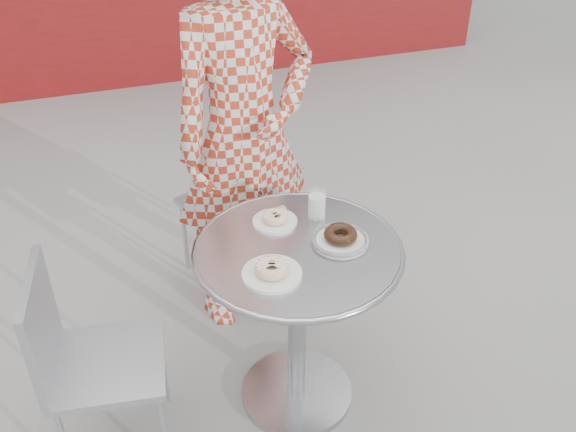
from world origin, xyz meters
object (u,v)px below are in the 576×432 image
object	(u,v)px
chair_left	(112,396)
plate_checker	(340,238)
seated_person	(244,135)
plate_near	(272,271)
chair_far	(232,231)
plate_far	(275,219)
milk_cup	(317,205)
bistro_table	(298,288)

from	to	relation	value
chair_left	plate_checker	size ratio (longest dim) A/B	3.96
seated_person	plate_checker	xyz separation A→B (m)	(0.16, -0.65, -0.13)
plate_near	plate_checker	distance (m)	0.30
chair_far	plate_near	distance (m)	1.13
plate_far	milk_cup	world-z (taller)	milk_cup
milk_cup	bistro_table	bearing A→B (deg)	-129.09
chair_far	milk_cup	bearing A→B (deg)	80.99
bistro_table	seated_person	world-z (taller)	seated_person
bistro_table	milk_cup	size ratio (longest dim) A/B	6.96
chair_far	plate_checker	bearing A→B (deg)	79.73
chair_left	plate_near	distance (m)	0.79
plate_far	plate_checker	distance (m)	0.26
chair_left	plate_far	distance (m)	0.88
bistro_table	chair_left	xyz separation A→B (m)	(-0.72, 0.01, -0.32)
chair_far	plate_near	bearing A→B (deg)	62.21
chair_far	milk_cup	xyz separation A→B (m)	(0.17, -0.72, 0.56)
chair_far	milk_cup	distance (m)	0.92
bistro_table	plate_near	size ratio (longest dim) A/B	3.79
chair_left	plate_near	bearing A→B (deg)	-93.76
seated_person	plate_checker	size ratio (longest dim) A/B	8.69
bistro_table	plate_far	world-z (taller)	plate_far
chair_far	plate_checker	xyz separation A→B (m)	(0.19, -0.89, 0.52)
bistro_table	seated_person	distance (m)	0.71
chair_far	chair_left	size ratio (longest dim) A/B	0.99
plate_far	plate_checker	size ratio (longest dim) A/B	0.81
chair_left	seated_person	size ratio (longest dim) A/B	0.46
chair_far	chair_left	world-z (taller)	chair_left
plate_checker	milk_cup	distance (m)	0.18
chair_far	seated_person	bearing A→B (deg)	73.12
plate_checker	milk_cup	world-z (taller)	milk_cup
seated_person	plate_near	distance (m)	0.77
bistro_table	plate_checker	distance (m)	0.25
seated_person	plate_checker	distance (m)	0.68
chair_far	plate_checker	size ratio (longest dim) A/B	3.94
bistro_table	seated_person	xyz separation A→B (m)	(-0.01, 0.64, 0.33)
chair_left	plate_checker	bearing A→B (deg)	-83.27
plate_checker	plate_far	bearing A→B (deg)	132.92
chair_left	milk_cup	distance (m)	1.03
bistro_table	plate_far	xyz separation A→B (m)	(-0.03, 0.18, 0.20)
plate_checker	bistro_table	bearing A→B (deg)	174.02
chair_left	plate_checker	xyz separation A→B (m)	(0.87, -0.03, 0.52)
bistro_table	milk_cup	bearing A→B (deg)	50.91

